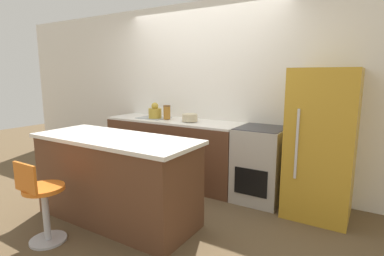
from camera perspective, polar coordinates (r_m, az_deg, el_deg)
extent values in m
plane|color=brown|center=(4.19, -2.61, -11.97)|extent=(14.00, 14.00, 0.00)
cube|color=white|center=(4.46, 2.12, 6.59)|extent=(8.00, 0.06, 2.60)
cube|color=brown|center=(4.47, -3.58, -4.49)|extent=(2.07, 0.62, 0.90)
cube|color=white|center=(4.38, -3.64, 1.38)|extent=(2.07, 0.62, 0.03)
cube|color=#9EA3A8|center=(4.59, -7.34, 1.96)|extent=(0.44, 0.34, 0.01)
cube|color=brown|center=(3.40, -14.25, -9.63)|extent=(1.80, 0.70, 0.89)
cube|color=white|center=(3.27, -14.60, -1.97)|extent=(1.88, 0.75, 0.04)
cube|color=#B7B2A8|center=(3.88, 12.81, -6.76)|extent=(0.57, 0.62, 0.93)
cube|color=black|center=(3.64, 11.09, -10.12)|extent=(0.40, 0.01, 0.32)
cube|color=#333338|center=(3.78, 13.08, 0.04)|extent=(0.55, 0.59, 0.01)
cube|color=gold|center=(3.61, 23.41, -2.74)|extent=(0.68, 0.68, 1.64)
cube|color=silver|center=(3.29, 19.34, -2.92)|extent=(0.02, 0.02, 0.74)
cylinder|color=#B7B7BC|center=(3.36, -25.69, -18.64)|extent=(0.33, 0.33, 0.02)
cylinder|color=#B7B7BC|center=(3.25, -26.03, -14.85)|extent=(0.06, 0.06, 0.51)
cylinder|color=orange|center=(3.15, -26.42, -10.27)|extent=(0.37, 0.37, 0.04)
cube|color=orange|center=(3.03, -29.19, -8.30)|extent=(0.32, 0.02, 0.26)
cylinder|color=#B29333|center=(4.51, -7.06, 2.82)|extent=(0.19, 0.19, 0.15)
sphere|color=#B29333|center=(4.50, -7.09, 4.17)|extent=(0.11, 0.11, 0.11)
cylinder|color=#C1B28E|center=(4.16, -0.42, 1.98)|extent=(0.21, 0.21, 0.10)
cylinder|color=#9E6623|center=(4.38, -4.80, 2.90)|extent=(0.10, 0.10, 0.19)
cylinder|color=brown|center=(4.37, -4.82, 4.22)|extent=(0.11, 0.11, 0.02)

